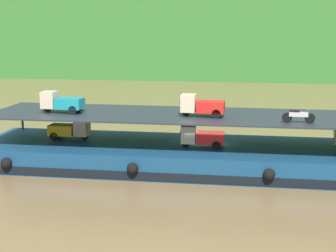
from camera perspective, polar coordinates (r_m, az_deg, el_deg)
ground_plane at (r=35.65m, az=3.96°, el=-4.39°), size 400.00×400.00×0.00m
cargo_barge at (r=35.43m, az=3.97°, el=-3.23°), size 29.70×8.06×1.50m
cargo_rack at (r=34.91m, az=4.03°, el=1.07°), size 28.10×6.71×2.00m
mini_truck_lower_stern at (r=37.54m, az=-10.18°, el=-0.33°), size 2.76×1.24×1.38m
mini_truck_lower_aft at (r=34.58m, az=3.54°, el=-1.12°), size 2.77×1.26×1.38m
mini_truck_upper_stern at (r=36.26m, az=-11.07°, el=2.46°), size 2.78×1.28×1.38m
mini_truck_upper_mid at (r=34.17m, az=3.55°, el=2.14°), size 2.77×1.25×1.38m
motorcycle_upper_port at (r=32.80m, az=13.45°, el=1.05°), size 1.90×0.55×0.87m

